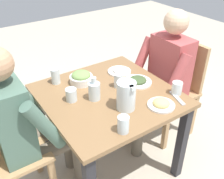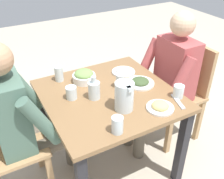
{
  "view_description": "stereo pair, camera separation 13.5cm",
  "coord_description": "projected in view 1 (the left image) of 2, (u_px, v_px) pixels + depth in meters",
  "views": [
    {
      "loc": [
        -1.25,
        0.82,
        1.69
      ],
      "look_at": [
        -0.05,
        0.0,
        0.76
      ],
      "focal_mm": 41.36,
      "sensor_mm": 36.0,
      "label": 1
    },
    {
      "loc": [
        -1.32,
        0.7,
        1.69
      ],
      "look_at": [
        -0.05,
        0.0,
        0.76
      ],
      "focal_mm": 41.36,
      "sensor_mm": 36.0,
      "label": 2
    }
  ],
  "objects": [
    {
      "name": "ground_plane",
      "position": [
        109.0,
        163.0,
        2.16
      ],
      "size": [
        8.0,
        8.0,
        0.0
      ],
      "primitive_type": "plane",
      "color": "#B7AD99"
    },
    {
      "name": "plate_fries",
      "position": [
        161.0,
        104.0,
        1.65
      ],
      "size": [
        0.18,
        0.18,
        0.05
      ],
      "color": "white",
      "rests_on": "dining_table"
    },
    {
      "name": "salad_bowl",
      "position": [
        81.0,
        78.0,
        1.89
      ],
      "size": [
        0.17,
        0.17,
        0.09
      ],
      "color": "white",
      "rests_on": "dining_table"
    },
    {
      "name": "water_glass_center",
      "position": [
        71.0,
        95.0,
        1.69
      ],
      "size": [
        0.07,
        0.07,
        0.09
      ],
      "primitive_type": "cylinder",
      "color": "silver",
      "rests_on": "dining_table"
    },
    {
      "name": "oil_carafe",
      "position": [
        94.0,
        92.0,
        1.7
      ],
      "size": [
        0.08,
        0.08,
        0.16
      ],
      "color": "silver",
      "rests_on": "dining_table"
    },
    {
      "name": "diner_near",
      "position": [
        161.0,
        76.0,
        2.11
      ],
      "size": [
        0.48,
        0.53,
        1.17
      ],
      "color": "#B24C4C",
      "rests_on": "ground_plane"
    },
    {
      "name": "dining_table",
      "position": [
        108.0,
        107.0,
        1.85
      ],
      "size": [
        0.88,
        0.88,
        0.7
      ],
      "color": "olive",
      "rests_on": "ground_plane"
    },
    {
      "name": "water_glass_far_right",
      "position": [
        118.0,
        81.0,
        1.83
      ],
      "size": [
        0.06,
        0.06,
        0.1
      ],
      "primitive_type": "cylinder",
      "color": "silver",
      "rests_on": "dining_table"
    },
    {
      "name": "knife_near",
      "position": [
        139.0,
        78.0,
        1.96
      ],
      "size": [
        0.18,
        0.09,
        0.01
      ],
      "primitive_type": "cube",
      "rotation": [
        0.0,
        0.0,
        0.38
      ],
      "color": "silver",
      "rests_on": "dining_table"
    },
    {
      "name": "diner_far",
      "position": [
        27.0,
        123.0,
        1.61
      ],
      "size": [
        0.48,
        0.53,
        1.17
      ],
      "color": "#4C6B5B",
      "rests_on": "ground_plane"
    },
    {
      "name": "plate_yoghurt",
      "position": [
        119.0,
        71.0,
        2.04
      ],
      "size": [
        0.18,
        0.18,
        0.04
      ],
      "color": "white",
      "rests_on": "dining_table"
    },
    {
      "name": "water_glass_by_pitcher",
      "position": [
        55.0,
        76.0,
        1.88
      ],
      "size": [
        0.06,
        0.06,
        0.11
      ],
      "primitive_type": "cylinder",
      "color": "silver",
      "rests_on": "dining_table"
    },
    {
      "name": "water_pitcher",
      "position": [
        126.0,
        96.0,
        1.59
      ],
      "size": [
        0.16,
        0.12,
        0.19
      ],
      "color": "silver",
      "rests_on": "dining_table"
    },
    {
      "name": "water_glass_far_left",
      "position": [
        177.0,
        88.0,
        1.76
      ],
      "size": [
        0.07,
        0.07,
        0.09
      ],
      "primitive_type": "cylinder",
      "color": "silver",
      "rests_on": "dining_table"
    },
    {
      "name": "chair_near",
      "position": [
        176.0,
        84.0,
        2.29
      ],
      "size": [
        0.4,
        0.4,
        0.88
      ],
      "color": "tan",
      "rests_on": "ground_plane"
    },
    {
      "name": "water_glass_near_right",
      "position": [
        123.0,
        124.0,
        1.43
      ],
      "size": [
        0.07,
        0.07,
        0.1
      ],
      "primitive_type": "cylinder",
      "color": "silver",
      "rests_on": "dining_table"
    },
    {
      "name": "fork_near",
      "position": [
        177.0,
        98.0,
        1.73
      ],
      "size": [
        0.17,
        0.07,
        0.01
      ],
      "primitive_type": "cube",
      "rotation": [
        0.0,
        0.0,
        -0.28
      ],
      "color": "silver",
      "rests_on": "dining_table"
    },
    {
      "name": "plate_dolmas",
      "position": [
        138.0,
        81.0,
        1.9
      ],
      "size": [
        0.2,
        0.2,
        0.04
      ],
      "color": "white",
      "rests_on": "dining_table"
    }
  ]
}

